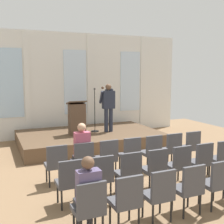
# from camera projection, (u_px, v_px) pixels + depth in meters

# --- Properties ---
(ground_plane) EXTENTS (13.42, 13.42, 0.00)m
(ground_plane) POSITION_uv_depth(u_px,v_px,m) (135.00, 177.00, 6.95)
(ground_plane) COLOR #846647
(rear_partition) EXTENTS (9.22, 0.14, 4.08)m
(rear_partition) POSITION_uv_depth(u_px,v_px,m) (76.00, 85.00, 11.36)
(rear_partition) COLOR silver
(rear_partition) RESTS_ON ground
(stage_platform) EXTENTS (4.80, 2.94, 0.45)m
(stage_platform) POSITION_uv_depth(u_px,v_px,m) (90.00, 138.00, 10.00)
(stage_platform) COLOR brown
(stage_platform) RESTS_ON ground
(speaker) EXTENTS (0.51, 0.69, 1.69)m
(speaker) POSITION_uv_depth(u_px,v_px,m) (108.00, 104.00, 9.95)
(speaker) COLOR #232838
(speaker) RESTS_ON stage_platform
(mic_stand) EXTENTS (0.28, 0.28, 1.55)m
(mic_stand) POSITION_uv_depth(u_px,v_px,m) (95.00, 122.00, 10.02)
(mic_stand) COLOR black
(mic_stand) RESTS_ON stage_platform
(lectern) EXTENTS (0.60, 0.48, 1.16)m
(lectern) POSITION_uv_depth(u_px,v_px,m) (77.00, 118.00, 9.56)
(lectern) COLOR #4C3828
(lectern) RESTS_ON stage_platform
(chair_r0_c0) EXTENTS (0.46, 0.44, 0.94)m
(chair_r0_c0) POSITION_uv_depth(u_px,v_px,m) (56.00, 162.00, 6.37)
(chair_r0_c0) COLOR black
(chair_r0_c0) RESTS_ON ground
(chair_r0_c1) EXTENTS (0.46, 0.44, 0.94)m
(chair_r0_c1) POSITION_uv_depth(u_px,v_px,m) (83.00, 159.00, 6.62)
(chair_r0_c1) COLOR black
(chair_r0_c1) RESTS_ON ground
(audience_r0_c1) EXTENTS (0.36, 0.39, 1.37)m
(audience_r0_c1) POSITION_uv_depth(u_px,v_px,m) (82.00, 149.00, 6.66)
(audience_r0_c1) COLOR #2D2D33
(audience_r0_c1) RESTS_ON ground
(chair_r0_c2) EXTENTS (0.46, 0.44, 0.94)m
(chair_r0_c2) POSITION_uv_depth(u_px,v_px,m) (107.00, 156.00, 6.86)
(chair_r0_c2) COLOR black
(chair_r0_c2) RESTS_ON ground
(chair_r0_c3) EXTENTS (0.46, 0.44, 0.94)m
(chair_r0_c3) POSITION_uv_depth(u_px,v_px,m) (130.00, 153.00, 7.11)
(chair_r0_c3) COLOR black
(chair_r0_c3) RESTS_ON ground
(chair_r0_c4) EXTENTS (0.46, 0.44, 0.94)m
(chair_r0_c4) POSITION_uv_depth(u_px,v_px,m) (152.00, 150.00, 7.36)
(chair_r0_c4) COLOR black
(chair_r0_c4) RESTS_ON ground
(chair_r0_c5) EXTENTS (0.46, 0.44, 0.94)m
(chair_r0_c5) POSITION_uv_depth(u_px,v_px,m) (172.00, 148.00, 7.60)
(chair_r0_c5) COLOR black
(chair_r0_c5) RESTS_ON ground
(chair_r0_c6) EXTENTS (0.46, 0.44, 0.94)m
(chair_r0_c6) POSITION_uv_depth(u_px,v_px,m) (190.00, 145.00, 7.85)
(chair_r0_c6) COLOR black
(chair_r0_c6) RESTS_ON ground
(chair_r1_c0) EXTENTS (0.46, 0.44, 0.94)m
(chair_r1_c0) POSITION_uv_depth(u_px,v_px,m) (70.00, 180.00, 5.33)
(chair_r1_c0) COLOR black
(chair_r1_c0) RESTS_ON ground
(chair_r1_c1) EXTENTS (0.46, 0.44, 0.94)m
(chair_r1_c1) POSITION_uv_depth(u_px,v_px,m) (100.00, 175.00, 5.57)
(chair_r1_c1) COLOR black
(chair_r1_c1) RESTS_ON ground
(chair_r1_c2) EXTENTS (0.46, 0.44, 0.94)m
(chair_r1_c2) POSITION_uv_depth(u_px,v_px,m) (129.00, 171.00, 5.82)
(chair_r1_c2) COLOR black
(chair_r1_c2) RESTS_ON ground
(chair_r1_c3) EXTENTS (0.46, 0.44, 0.94)m
(chair_r1_c3) POSITION_uv_depth(u_px,v_px,m) (155.00, 167.00, 6.07)
(chair_r1_c3) COLOR black
(chair_r1_c3) RESTS_ON ground
(chair_r1_c4) EXTENTS (0.46, 0.44, 0.94)m
(chair_r1_c4) POSITION_uv_depth(u_px,v_px,m) (179.00, 163.00, 6.31)
(chair_r1_c4) COLOR black
(chair_r1_c4) RESTS_ON ground
(chair_r1_c5) EXTENTS (0.46, 0.44, 0.94)m
(chair_r1_c5) POSITION_uv_depth(u_px,v_px,m) (201.00, 159.00, 6.56)
(chair_r1_c5) COLOR black
(chair_r1_c5) RESTS_ON ground
(chair_r1_c6) EXTENTS (0.46, 0.44, 0.94)m
(chair_r1_c6) POSITION_uv_depth(u_px,v_px,m) (221.00, 156.00, 6.81)
(chair_r1_c6) COLOR black
(chair_r1_c6) RESTS_ON ground
(chair_r2_c0) EXTENTS (0.46, 0.44, 0.94)m
(chair_r2_c0) POSITION_uv_depth(u_px,v_px,m) (89.00, 206.00, 4.28)
(chair_r2_c0) COLOR black
(chair_r2_c0) RESTS_ON ground
(audience_r2_c0) EXTENTS (0.36, 0.39, 1.29)m
(audience_r2_c0) POSITION_uv_depth(u_px,v_px,m) (88.00, 192.00, 4.33)
(audience_r2_c0) COLOR #2D2D33
(audience_r2_c0) RESTS_ON ground
(chair_r2_c1) EXTENTS (0.46, 0.44, 0.94)m
(chair_r2_c1) POSITION_uv_depth(u_px,v_px,m) (126.00, 198.00, 4.53)
(chair_r2_c1) COLOR black
(chair_r2_c1) RESTS_ON ground
(chair_r2_c2) EXTENTS (0.46, 0.44, 0.94)m
(chair_r2_c2) POSITION_uv_depth(u_px,v_px,m) (160.00, 192.00, 4.78)
(chair_r2_c2) COLOR black
(chair_r2_c2) RESTS_ON ground
(chair_r2_c3) EXTENTS (0.46, 0.44, 0.94)m
(chair_r2_c3) POSITION_uv_depth(u_px,v_px,m) (189.00, 186.00, 5.02)
(chair_r2_c3) COLOR black
(chair_r2_c3) RESTS_ON ground
(chair_r2_c4) EXTENTS (0.46, 0.44, 0.94)m
(chair_r2_c4) POSITION_uv_depth(u_px,v_px,m) (217.00, 181.00, 5.27)
(chair_r2_c4) COLOR black
(chair_r2_c4) RESTS_ON ground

